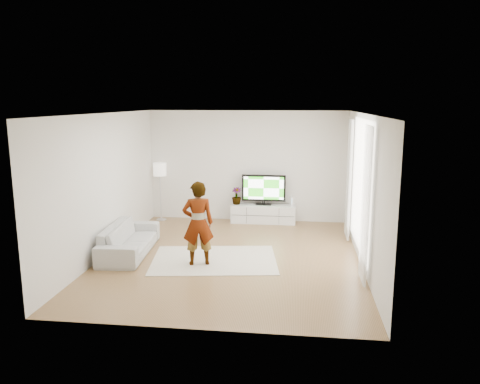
# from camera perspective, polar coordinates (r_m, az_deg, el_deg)

# --- Properties ---
(floor) EXTENTS (6.00, 6.00, 0.00)m
(floor) POSITION_cam_1_polar(r_m,az_deg,el_deg) (9.32, -1.16, -7.95)
(floor) COLOR olive
(floor) RESTS_ON ground
(ceiling) EXTENTS (6.00, 6.00, 0.00)m
(ceiling) POSITION_cam_1_polar(r_m,az_deg,el_deg) (8.81, -1.23, 9.54)
(ceiling) COLOR white
(ceiling) RESTS_ON wall_back
(wall_left) EXTENTS (0.02, 6.00, 2.80)m
(wall_left) POSITION_cam_1_polar(r_m,az_deg,el_deg) (9.63, -16.08, 0.86)
(wall_left) COLOR silver
(wall_left) RESTS_ON floor
(wall_right) EXTENTS (0.02, 6.00, 2.80)m
(wall_right) POSITION_cam_1_polar(r_m,az_deg,el_deg) (8.95, 14.84, 0.18)
(wall_right) COLOR silver
(wall_right) RESTS_ON floor
(wall_back) EXTENTS (5.00, 0.02, 2.80)m
(wall_back) POSITION_cam_1_polar(r_m,az_deg,el_deg) (11.90, 0.87, 3.16)
(wall_back) COLOR silver
(wall_back) RESTS_ON floor
(wall_front) EXTENTS (5.00, 0.02, 2.80)m
(wall_front) POSITION_cam_1_polar(r_m,az_deg,el_deg) (6.08, -5.24, -4.57)
(wall_front) COLOR silver
(wall_front) RESTS_ON floor
(window) EXTENTS (0.01, 2.60, 2.50)m
(window) POSITION_cam_1_polar(r_m,az_deg,el_deg) (9.24, 14.49, 0.83)
(window) COLOR white
(window) RESTS_ON wall_right
(curtain_near) EXTENTS (0.04, 0.70, 2.60)m
(curtain_near) POSITION_cam_1_polar(r_m,az_deg,el_deg) (7.98, 15.06, -1.50)
(curtain_near) COLOR white
(curtain_near) RESTS_ON floor
(curtain_far) EXTENTS (0.04, 0.70, 2.60)m
(curtain_far) POSITION_cam_1_polar(r_m,az_deg,el_deg) (10.52, 13.14, 1.55)
(curtain_far) COLOR white
(curtain_far) RESTS_ON floor
(media_console) EXTENTS (1.62, 0.46, 0.45)m
(media_console) POSITION_cam_1_polar(r_m,az_deg,el_deg) (11.85, 2.87, -2.66)
(media_console) COLOR silver
(media_console) RESTS_ON floor
(television) EXTENTS (1.10, 0.22, 0.76)m
(television) POSITION_cam_1_polar(r_m,az_deg,el_deg) (11.74, 2.91, 0.42)
(television) COLOR black
(television) RESTS_ON media_console
(game_console) EXTENTS (0.07, 0.17, 0.23)m
(game_console) POSITION_cam_1_polar(r_m,az_deg,el_deg) (11.74, 6.33, -1.12)
(game_console) COLOR white
(game_console) RESTS_ON media_console
(potted_plant) EXTENTS (0.25, 0.25, 0.43)m
(potted_plant) POSITION_cam_1_polar(r_m,az_deg,el_deg) (11.82, -0.44, -0.48)
(potted_plant) COLOR #3F7238
(potted_plant) RESTS_ON media_console
(rug) EXTENTS (2.59, 2.02, 0.01)m
(rug) POSITION_cam_1_polar(r_m,az_deg,el_deg) (9.17, -3.14, -8.24)
(rug) COLOR beige
(rug) RESTS_ON floor
(player) EXTENTS (0.66, 0.52, 1.58)m
(player) POSITION_cam_1_polar(r_m,az_deg,el_deg) (8.72, -5.14, -3.81)
(player) COLOR #334772
(player) RESTS_ON rug
(sofa) EXTENTS (0.95, 2.09, 0.59)m
(sofa) POSITION_cam_1_polar(r_m,az_deg,el_deg) (9.72, -13.35, -5.61)
(sofa) COLOR #B6B6B1
(sofa) RESTS_ON floor
(floor_lamp) EXTENTS (0.33, 0.33, 1.48)m
(floor_lamp) POSITION_cam_1_polar(r_m,az_deg,el_deg) (12.06, -9.75, 2.43)
(floor_lamp) COLOR silver
(floor_lamp) RESTS_ON floor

